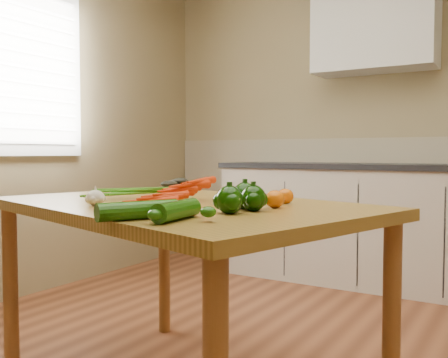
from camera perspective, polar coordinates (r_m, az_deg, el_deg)
room at (r=1.98m, az=3.13°, el=10.79°), size 4.04×5.04×2.64m
counter_run at (r=3.84m, az=20.52°, el=-5.00°), size 2.84×0.64×1.14m
window_blinds at (r=3.65m, az=-22.08°, el=11.78°), size 0.08×0.98×1.18m
table at (r=1.95m, az=-5.12°, el=-5.20°), size 1.68×1.31×0.79m
carrot_bunch at (r=1.98m, az=-6.70°, el=-1.48°), size 0.32×0.28×0.07m
leafy_greens at (r=2.48m, az=-5.59°, el=-0.20°), size 0.21×0.19×0.11m
garlic_bulb at (r=1.86m, az=-14.49°, el=-2.10°), size 0.07×0.07×0.06m
pepper_a at (r=1.70m, az=2.41°, el=-1.93°), size 0.09×0.09×0.09m
pepper_b at (r=1.64m, az=3.38°, el=-2.21°), size 0.08×0.08×0.08m
pepper_c at (r=1.57m, az=0.63°, el=-2.40°), size 0.09×0.09×0.09m
tomato_a at (r=1.85m, az=2.80°, el=-1.82°), size 0.08×0.08×0.07m
tomato_b at (r=1.88m, az=7.02°, el=-1.96°), size 0.06×0.06×0.06m
tomato_c at (r=1.73m, az=5.82°, el=-2.31°), size 0.07×0.07×0.06m
zucchini_a at (r=1.42m, az=-5.45°, el=-3.57°), size 0.08×0.21×0.06m
zucchini_b at (r=1.45m, az=-9.80°, el=-3.54°), size 0.16×0.24×0.05m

